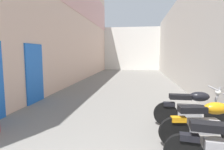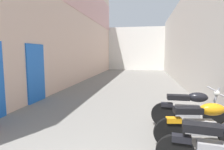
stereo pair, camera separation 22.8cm
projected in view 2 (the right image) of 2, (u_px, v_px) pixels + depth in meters
name	position (u px, v px, depth m)	size (l,w,h in m)	color
ground_plane	(123.00, 91.00, 9.03)	(36.17, 36.17, 0.00)	slate
building_left	(73.00, 17.00, 11.06)	(0.45, 20.17, 7.95)	beige
building_right	(187.00, 40.00, 10.11)	(0.45, 20.17, 5.13)	beige
building_far_end	(136.00, 49.00, 21.55)	(9.16, 2.00, 4.79)	silver
motorcycle_second	(222.00, 148.00, 2.64)	(1.85, 0.58, 1.04)	black
motorcycle_third	(202.00, 123.00, 3.57)	(1.84, 0.58, 1.04)	black
motorcycle_fourth	(190.00, 108.00, 4.57)	(1.85, 0.58, 1.04)	black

